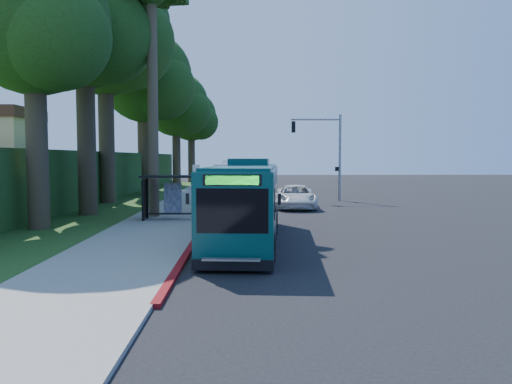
{
  "coord_description": "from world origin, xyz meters",
  "views": [
    {
      "loc": [
        -2.87,
        -30.49,
        3.56
      ],
      "look_at": [
        -2.22,
        1.0,
        1.35
      ],
      "focal_mm": 35.0,
      "sensor_mm": 36.0,
      "label": 1
    }
  ],
  "objects_px": {
    "teal_bus": "(247,201)",
    "white_bus": "(233,184)",
    "bus_shelter": "(167,189)",
    "pickup": "(296,197)"
  },
  "relations": [
    {
      "from": "white_bus",
      "to": "pickup",
      "type": "relative_size",
      "value": 1.97
    },
    {
      "from": "white_bus",
      "to": "bus_shelter",
      "type": "bearing_deg",
      "value": -114.69
    },
    {
      "from": "teal_bus",
      "to": "bus_shelter",
      "type": "bearing_deg",
      "value": 127.28
    },
    {
      "from": "bus_shelter",
      "to": "pickup",
      "type": "height_order",
      "value": "bus_shelter"
    },
    {
      "from": "white_bus",
      "to": "teal_bus",
      "type": "height_order",
      "value": "teal_bus"
    },
    {
      "from": "teal_bus",
      "to": "white_bus",
      "type": "bearing_deg",
      "value": 97.99
    },
    {
      "from": "bus_shelter",
      "to": "teal_bus",
      "type": "height_order",
      "value": "teal_bus"
    },
    {
      "from": "bus_shelter",
      "to": "pickup",
      "type": "bearing_deg",
      "value": 41.52
    },
    {
      "from": "white_bus",
      "to": "teal_bus",
      "type": "relative_size",
      "value": 0.96
    },
    {
      "from": "white_bus",
      "to": "teal_bus",
      "type": "xyz_separation_m",
      "value": [
        0.97,
        -14.72,
        0.05
      ]
    }
  ]
}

